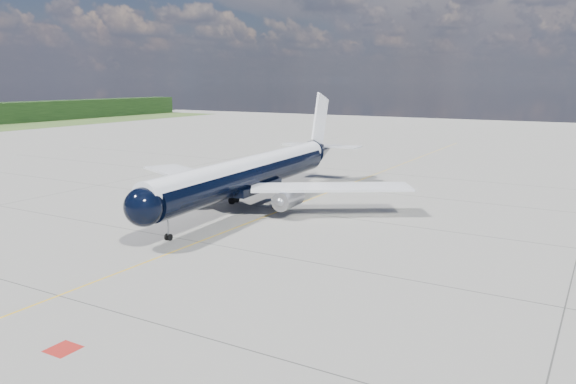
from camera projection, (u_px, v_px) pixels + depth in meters
ground at (304, 202)px, 67.82m from camera, size 320.00×320.00×0.00m
taxiway_centerline at (283, 210)px, 63.58m from camera, size 0.16×160.00×0.01m
red_marking at (63, 349)px, 30.55m from camera, size 1.60×1.60×0.01m
main_airliner at (254, 172)px, 64.77m from camera, size 36.23×44.21×12.77m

